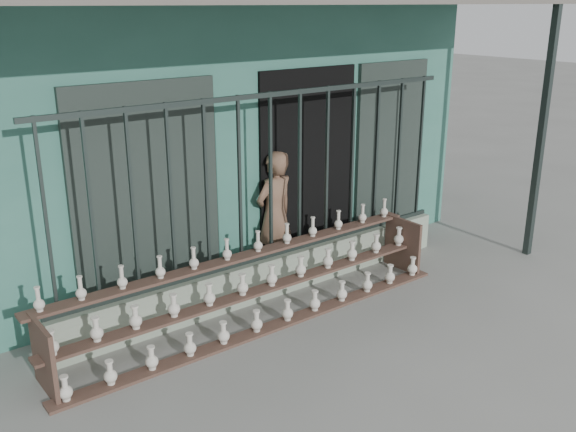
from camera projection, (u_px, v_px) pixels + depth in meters
ground at (351, 339)px, 6.22m from camera, size 60.00×60.00×0.00m
workshop_building at (146, 115)px, 8.89m from camera, size 7.40×6.60×3.21m
parapet_wall at (272, 275)px, 7.13m from camera, size 5.00×0.20×0.45m
security_fence at (271, 178)px, 6.77m from camera, size 5.00×0.04×1.80m
shelf_rack at (258, 288)px, 6.50m from camera, size 4.50×0.68×0.85m
elderly_woman at (275, 215)px, 7.45m from camera, size 0.61×0.46×1.52m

